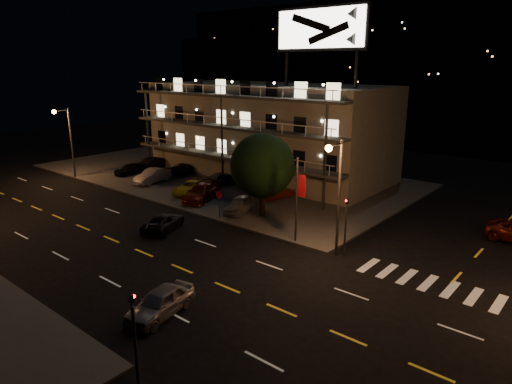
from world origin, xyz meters
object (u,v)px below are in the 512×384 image
Objects in this scene: road_car_east at (160,302)px; road_car_west at (164,222)px; tree at (262,167)px; lot_car_4 at (240,204)px; lot_car_2 at (190,188)px; lot_car_7 at (224,179)px.

road_car_east reaches higher than road_car_west.
lot_car_4 is at bearing -164.48° from tree.
lot_car_2 is 1.07× the size of lot_car_4.
lot_car_4 is at bearing -25.16° from lot_car_2.
tree is 1.62× the size of lot_car_2.
lot_car_4 is 0.90× the size of lot_car_7.
lot_car_2 is (-9.84, 0.67, -3.61)m from tree.
road_car_west is (-4.01, -7.45, -3.75)m from tree.
lot_car_7 is (-7.59, 5.92, -0.04)m from lot_car_4.
lot_car_2 reaches higher than road_car_west.
lot_car_7 is (-9.64, 5.35, -3.56)m from tree.
lot_car_4 reaches higher than lot_car_7.
lot_car_4 reaches higher than lot_car_2.
tree is 10.51m from lot_car_2.
lot_car_4 is (7.79, -1.24, 0.09)m from lot_car_2.
tree is 4.12m from lot_car_4.
road_car_west is at bearing -122.81° from lot_car_4.
lot_car_7 is 1.01× the size of road_car_west.
tree is at bearing 159.53° from lot_car_7.
lot_car_7 reaches higher than lot_car_2.
road_car_west is at bearing 122.30° from lot_car_7.
lot_car_7 reaches higher than road_car_west.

